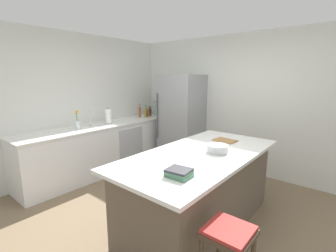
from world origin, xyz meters
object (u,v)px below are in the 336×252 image
at_px(gin_bottle, 156,110).
at_px(hot_sauce_bottle, 147,113).
at_px(flower_vase, 77,123).
at_px(paper_towel_roll, 108,117).
at_px(bar_stool, 228,242).
at_px(mixing_bowl, 217,149).
at_px(soda_bottle, 155,110).
at_px(kitchen_island, 200,188).
at_px(refrigerator, 182,120).
at_px(sink_faucet, 90,118).
at_px(olive_oil_bottle, 146,112).
at_px(cutting_board, 225,140).
at_px(vinegar_bottle, 140,112).
at_px(syrup_bottle, 150,112).
at_px(cookbook_stack, 179,173).

distance_m(gin_bottle, hot_sauce_bottle, 0.23).
xyz_separation_m(flower_vase, paper_towel_roll, (-0.02, 0.66, 0.02)).
height_order(gin_bottle, hot_sauce_bottle, gin_bottle).
bearing_deg(bar_stool, mixing_bowl, 123.45).
bearing_deg(mixing_bowl, gin_bottle, 147.10).
relative_size(soda_bottle, hot_sauce_bottle, 1.52).
distance_m(soda_bottle, gin_bottle, 0.17).
bearing_deg(gin_bottle, soda_bottle, 144.64).
xyz_separation_m(flower_vase, soda_bottle, (-0.09, 2.05, 0.01)).
height_order(kitchen_island, paper_towel_roll, paper_towel_roll).
bearing_deg(flower_vase, refrigerator, 66.39).
bearing_deg(sink_faucet, hot_sauce_bottle, 88.20).
relative_size(paper_towel_roll, gin_bottle, 0.94).
height_order(olive_oil_bottle, cutting_board, olive_oil_bottle).
height_order(flower_vase, gin_bottle, flower_vase).
xyz_separation_m(refrigerator, olive_oil_bottle, (-0.83, -0.23, 0.11)).
distance_m(sink_faucet, soda_bottle, 1.74).
bearing_deg(bar_stool, hot_sauce_bottle, 143.93).
relative_size(paper_towel_roll, soda_bottle, 1.01).
distance_m(gin_bottle, vinegar_bottle, 0.41).
relative_size(syrup_bottle, cutting_board, 0.71).
bearing_deg(vinegar_bottle, olive_oil_bottle, 42.60).
bearing_deg(kitchen_island, mixing_bowl, 42.66).
distance_m(soda_bottle, hot_sauce_bottle, 0.31).
bearing_deg(mixing_bowl, bar_stool, -56.55).
xyz_separation_m(paper_towel_roll, soda_bottle, (-0.08, 1.39, -0.01)).
relative_size(soda_bottle, mixing_bowl, 1.23).
height_order(kitchen_island, syrup_bottle, syrup_bottle).
xyz_separation_m(gin_bottle, cookbook_stack, (2.50, -2.43, -0.08)).
xyz_separation_m(kitchen_island, refrigerator, (-1.50, 1.64, 0.46)).
bearing_deg(sink_faucet, mixing_bowl, 1.46).
relative_size(cookbook_stack, mixing_bowl, 0.93).
bearing_deg(cutting_board, kitchen_island, -88.31).
bearing_deg(kitchen_island, flower_vase, -174.01).
relative_size(syrup_bottle, hot_sauce_bottle, 1.09).
bearing_deg(paper_towel_roll, flower_vase, -88.66).
relative_size(hot_sauce_bottle, mixing_bowl, 0.81).
bearing_deg(bar_stool, soda_bottle, 140.86).
relative_size(refrigerator, hot_sauce_bottle, 9.13).
bearing_deg(refrigerator, bar_stool, -47.08).
distance_m(kitchen_island, bar_stool, 1.08).
distance_m(sink_faucet, syrup_bottle, 1.54).
bearing_deg(paper_towel_roll, sink_faucet, -102.86).
bearing_deg(olive_oil_bottle, sink_faucet, -93.77).
distance_m(bar_stool, paper_towel_roll, 3.35).
relative_size(sink_faucet, mixing_bowl, 1.19).
xyz_separation_m(refrigerator, sink_faucet, (-0.92, -1.58, 0.15)).
height_order(refrigerator, sink_faucet, refrigerator).
bearing_deg(gin_bottle, kitchen_island, -36.79).
bearing_deg(mixing_bowl, olive_oil_bottle, 152.77).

